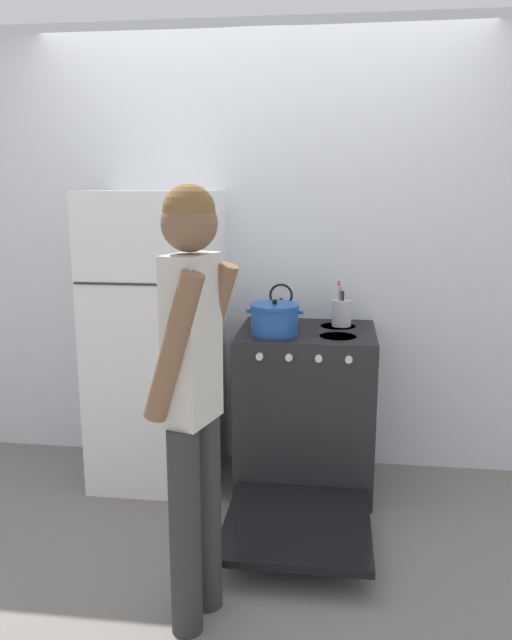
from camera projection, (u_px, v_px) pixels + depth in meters
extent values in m
plane|color=slate|center=(259.00, 457.00, 3.89)|extent=(14.00, 14.00, 0.00)
cube|color=silver|center=(260.00, 252.00, 3.65)|extent=(10.00, 0.06, 2.55)
cube|color=white|center=(157.00, 339.00, 3.48)|extent=(0.68, 0.62, 1.63)
cube|color=#2D2D2D|center=(137.00, 284.00, 3.10)|extent=(0.66, 0.01, 0.01)
cylinder|color=#B2B5BA|center=(180.00, 375.00, 3.16)|extent=(0.02, 0.02, 0.52)
cube|color=#232326|center=(306.00, 408.00, 3.46)|extent=(0.73, 0.61, 0.89)
cube|color=black|center=(307.00, 332.00, 3.37)|extent=(0.72, 0.60, 0.02)
cube|color=black|center=(303.00, 429.00, 3.20)|extent=(0.63, 0.05, 0.67)
cylinder|color=black|center=(274.00, 335.00, 3.27)|extent=(0.19, 0.19, 0.01)
cylinder|color=black|center=(338.00, 337.00, 3.23)|extent=(0.19, 0.19, 0.01)
cylinder|color=black|center=(279.00, 325.00, 3.51)|extent=(0.19, 0.19, 0.01)
cylinder|color=black|center=(338.00, 326.00, 3.47)|extent=(0.19, 0.19, 0.01)
cylinder|color=silver|center=(259.00, 357.00, 3.10)|extent=(0.04, 0.02, 0.04)
cylinder|color=silver|center=(289.00, 358.00, 3.09)|extent=(0.04, 0.02, 0.04)
cylinder|color=silver|center=(319.00, 359.00, 3.07)|extent=(0.04, 0.02, 0.04)
cylinder|color=silver|center=(349.00, 360.00, 3.05)|extent=(0.04, 0.02, 0.04)
cube|color=black|center=(297.00, 524.00, 2.89)|extent=(0.67, 0.71, 0.04)
cube|color=#99999E|center=(305.00, 420.00, 3.40)|extent=(0.59, 0.33, 0.01)
cylinder|color=#1E4C9E|center=(275.00, 321.00, 3.26)|extent=(0.25, 0.25, 0.14)
cylinder|color=#1E4C9E|center=(275.00, 306.00, 3.24)|extent=(0.26, 0.26, 0.02)
sphere|color=black|center=(275.00, 302.00, 3.23)|extent=(0.03, 0.03, 0.03)
cylinder|color=#1E4C9E|center=(249.00, 311.00, 3.26)|extent=(0.03, 0.02, 0.02)
cylinder|color=#1E4C9E|center=(301.00, 312.00, 3.23)|extent=(0.03, 0.02, 0.02)
cylinder|color=silver|center=(281.00, 315.00, 3.49)|extent=(0.17, 0.17, 0.10)
cone|color=silver|center=(281.00, 304.00, 3.48)|extent=(0.16, 0.16, 0.03)
sphere|color=black|center=(281.00, 300.00, 3.48)|extent=(0.02, 0.02, 0.02)
cone|color=silver|center=(295.00, 314.00, 3.48)|extent=(0.10, 0.03, 0.08)
torus|color=black|center=(281.00, 295.00, 3.47)|extent=(0.13, 0.01, 0.13)
cylinder|color=#B7BABF|center=(342.00, 313.00, 3.45)|extent=(0.11, 0.11, 0.15)
cylinder|color=#9E7547|center=(343.00, 304.00, 3.44)|extent=(0.04, 0.03, 0.19)
cylinder|color=#232326|center=(343.00, 306.00, 3.44)|extent=(0.01, 0.05, 0.17)
cylinder|color=#B2B5BA|center=(339.00, 303.00, 3.45)|extent=(0.02, 0.05, 0.20)
cylinder|color=#4C4C51|center=(341.00, 306.00, 3.43)|extent=(0.02, 0.02, 0.17)
cylinder|color=#C63D33|center=(341.00, 300.00, 3.46)|extent=(0.04, 0.02, 0.22)
cylinder|color=#2D2D30|center=(185.00, 533.00, 2.29)|extent=(0.12, 0.12, 0.81)
cylinder|color=#2D2D30|center=(206.00, 512.00, 2.43)|extent=(0.12, 0.12, 0.81)
cube|color=beige|center=(192.00, 340.00, 2.21)|extent=(0.19, 0.26, 0.61)
cylinder|color=brown|center=(173.00, 348.00, 2.10)|extent=(0.26, 0.15, 0.54)
cylinder|color=brown|center=(209.00, 332.00, 2.32)|extent=(0.26, 0.15, 0.54)
sphere|color=brown|center=(189.00, 224.00, 2.13)|extent=(0.20, 0.20, 0.20)
sphere|color=brown|center=(189.00, 210.00, 2.12)|extent=(0.18, 0.18, 0.18)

